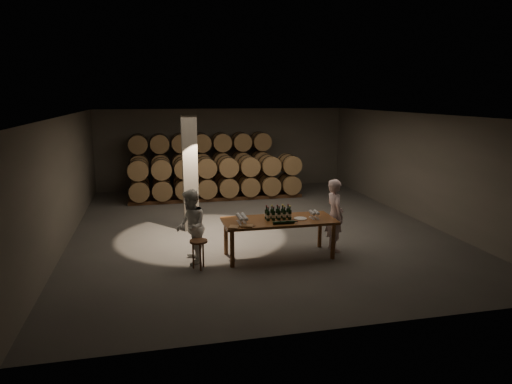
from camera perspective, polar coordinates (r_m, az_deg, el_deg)
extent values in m
plane|color=#565351|center=(13.17, -0.10, -4.40)|extent=(12.00, 12.00, 0.00)
plane|color=#605E59|center=(12.64, -0.10, 9.65)|extent=(12.00, 12.00, 0.00)
plane|color=#625E54|center=(18.65, -4.18, 5.44)|extent=(10.00, 0.00, 10.00)
plane|color=#625E54|center=(7.22, 10.48, -5.25)|extent=(10.00, 0.00, 10.00)
plane|color=#625E54|center=(12.70, -22.70, 1.46)|extent=(0.00, 12.00, 12.00)
plane|color=#625E54|center=(14.72, 19.27, 3.06)|extent=(0.00, 12.00, 12.00)
cube|color=slate|center=(12.74, -8.23, 2.30)|extent=(0.40, 0.40, 3.20)
cylinder|color=brown|center=(10.08, -3.00, -7.11)|extent=(0.10, 0.10, 0.84)
cylinder|color=brown|center=(10.71, 9.61, -6.10)|extent=(0.10, 0.10, 0.84)
cylinder|color=brown|center=(10.89, -3.78, -5.66)|extent=(0.10, 0.10, 0.84)
cylinder|color=brown|center=(11.47, 7.98, -4.82)|extent=(0.10, 0.10, 0.84)
cube|color=brown|center=(10.60, 2.89, -3.60)|extent=(2.60, 1.10, 0.06)
cube|color=#56341D|center=(17.70, -6.64, -0.01)|extent=(5.48, 0.10, 0.12)
cube|color=#56341D|center=(18.28, -6.84, 0.37)|extent=(5.48, 0.10, 0.12)
cylinder|color=#9C7746|center=(17.83, -14.27, 1.13)|extent=(0.70, 0.95, 0.70)
cylinder|color=black|center=(17.57, -14.29, 0.97)|extent=(0.73, 0.04, 0.73)
cylinder|color=black|center=(18.08, -14.25, 1.28)|extent=(0.73, 0.04, 0.73)
cylinder|color=#9C7746|center=(17.82, -11.76, 1.24)|extent=(0.70, 0.95, 0.70)
cylinder|color=black|center=(17.57, -11.75, 1.09)|extent=(0.73, 0.04, 0.73)
cylinder|color=black|center=(18.08, -11.78, 1.39)|extent=(0.73, 0.04, 0.73)
cylinder|color=#9C7746|center=(17.85, -9.26, 1.35)|extent=(0.70, 0.95, 0.70)
cylinder|color=black|center=(17.59, -9.21, 1.20)|extent=(0.73, 0.04, 0.73)
cylinder|color=black|center=(18.10, -9.32, 1.50)|extent=(0.73, 0.04, 0.73)
cylinder|color=#9C7746|center=(17.91, -6.77, 1.46)|extent=(0.70, 0.95, 0.70)
cylinder|color=black|center=(17.66, -6.68, 1.31)|extent=(0.73, 0.04, 0.73)
cylinder|color=black|center=(18.17, -6.86, 1.61)|extent=(0.73, 0.04, 0.73)
cylinder|color=#9C7746|center=(18.01, -4.30, 1.57)|extent=(0.70, 0.95, 0.70)
cylinder|color=black|center=(17.75, -4.18, 1.42)|extent=(0.73, 0.04, 0.73)
cylinder|color=black|center=(18.26, -4.43, 1.71)|extent=(0.73, 0.04, 0.73)
cylinder|color=#9C7746|center=(18.14, -1.87, 1.67)|extent=(0.70, 0.95, 0.70)
cylinder|color=black|center=(17.89, -1.71, 1.53)|extent=(0.73, 0.04, 0.73)
cylinder|color=black|center=(18.39, -2.02, 1.81)|extent=(0.73, 0.04, 0.73)
cylinder|color=#9C7746|center=(18.30, 0.53, 1.77)|extent=(0.70, 0.95, 0.70)
cylinder|color=black|center=(18.05, 0.72, 1.63)|extent=(0.73, 0.04, 0.73)
cylinder|color=black|center=(18.55, 0.35, 1.91)|extent=(0.73, 0.04, 0.73)
cylinder|color=#9C7746|center=(17.71, -14.39, 3.48)|extent=(0.70, 0.95, 0.70)
cylinder|color=black|center=(17.45, -14.41, 3.36)|extent=(0.73, 0.04, 0.73)
cylinder|color=black|center=(17.96, -14.37, 3.60)|extent=(0.73, 0.04, 0.73)
cylinder|color=#9C7746|center=(17.70, -11.87, 3.59)|extent=(0.70, 0.95, 0.70)
cylinder|color=black|center=(17.44, -11.85, 3.47)|extent=(0.73, 0.04, 0.73)
cylinder|color=black|center=(17.96, -11.88, 3.71)|extent=(0.73, 0.04, 0.73)
cylinder|color=#9C7746|center=(17.73, -9.34, 3.71)|extent=(0.70, 0.95, 0.70)
cylinder|color=black|center=(17.47, -9.29, 3.59)|extent=(0.73, 0.04, 0.73)
cylinder|color=black|center=(17.99, -9.40, 3.82)|extent=(0.73, 0.04, 0.73)
cylinder|color=#9C7746|center=(17.79, -6.83, 3.81)|extent=(0.70, 0.95, 0.70)
cylinder|color=black|center=(17.54, -6.74, 3.69)|extent=(0.73, 0.04, 0.73)
cylinder|color=black|center=(18.05, -6.92, 3.92)|extent=(0.73, 0.04, 0.73)
cylinder|color=#9C7746|center=(17.89, -4.34, 3.90)|extent=(0.70, 0.95, 0.70)
cylinder|color=black|center=(17.63, -4.22, 3.79)|extent=(0.73, 0.04, 0.73)
cylinder|color=black|center=(18.14, -4.46, 4.01)|extent=(0.73, 0.04, 0.73)
cylinder|color=#9C7746|center=(18.02, -1.88, 3.99)|extent=(0.70, 0.95, 0.70)
cylinder|color=black|center=(17.77, -1.72, 3.88)|extent=(0.73, 0.04, 0.73)
cylinder|color=black|center=(18.27, -2.04, 4.10)|extent=(0.73, 0.04, 0.73)
cylinder|color=#9C7746|center=(18.18, 0.54, 4.07)|extent=(0.70, 0.95, 0.70)
cylinder|color=black|center=(17.93, 0.73, 3.96)|extent=(0.73, 0.04, 0.73)
cylinder|color=black|center=(18.43, 0.35, 4.18)|extent=(0.73, 0.04, 0.73)
cylinder|color=#9C7746|center=(17.62, -14.52, 5.86)|extent=(0.70, 0.95, 0.70)
cylinder|color=black|center=(17.36, -14.54, 5.77)|extent=(0.73, 0.04, 0.73)
cylinder|color=black|center=(17.88, -14.50, 5.94)|extent=(0.73, 0.04, 0.73)
cylinder|color=#9C7746|center=(17.61, -11.97, 5.98)|extent=(0.70, 0.95, 0.70)
cylinder|color=black|center=(17.35, -11.95, 5.89)|extent=(0.73, 0.04, 0.73)
cylinder|color=black|center=(17.87, -11.99, 6.06)|extent=(0.73, 0.04, 0.73)
cylinder|color=#9C7746|center=(17.64, -9.42, 6.08)|extent=(0.70, 0.95, 0.70)
cylinder|color=black|center=(17.38, -9.37, 6.00)|extent=(0.73, 0.04, 0.73)
cylinder|color=black|center=(17.90, -9.48, 6.17)|extent=(0.73, 0.04, 0.73)
cylinder|color=#9C7746|center=(17.70, -6.89, 6.18)|extent=(0.70, 0.95, 0.70)
cylinder|color=black|center=(17.45, -6.80, 6.10)|extent=(0.73, 0.04, 0.73)
cylinder|color=black|center=(17.96, -6.98, 6.26)|extent=(0.73, 0.04, 0.73)
cylinder|color=#9C7746|center=(17.80, -4.38, 6.26)|extent=(0.70, 0.95, 0.70)
cylinder|color=black|center=(17.54, -4.25, 6.18)|extent=(0.73, 0.04, 0.73)
cylinder|color=black|center=(18.06, -4.50, 6.34)|extent=(0.73, 0.04, 0.73)
cylinder|color=#9C7746|center=(17.93, -1.90, 6.33)|extent=(0.70, 0.95, 0.70)
cylinder|color=black|center=(17.68, -1.74, 6.25)|extent=(0.73, 0.04, 0.73)
cylinder|color=black|center=(18.19, -2.06, 6.41)|extent=(0.73, 0.04, 0.73)
cylinder|color=#9C7746|center=(18.09, 0.54, 6.39)|extent=(0.70, 0.95, 0.70)
cylinder|color=black|center=(17.84, 0.74, 6.31)|extent=(0.73, 0.04, 0.73)
cylinder|color=black|center=(18.35, 0.35, 6.47)|extent=(0.73, 0.04, 0.73)
cube|color=#56341D|center=(16.39, -4.74, -0.94)|extent=(6.26, 0.10, 0.12)
cube|color=#56341D|center=(16.97, -5.03, -0.50)|extent=(6.26, 0.10, 0.12)
cylinder|color=#9C7746|center=(16.45, -14.37, 0.23)|extent=(0.70, 0.95, 0.70)
cylinder|color=black|center=(16.20, -14.39, 0.05)|extent=(0.73, 0.04, 0.73)
cylinder|color=black|center=(16.71, -14.35, 0.41)|extent=(0.73, 0.04, 0.73)
cylinder|color=#9C7746|center=(16.45, -11.65, 0.36)|extent=(0.70, 0.95, 0.70)
cylinder|color=black|center=(16.19, -11.63, 0.18)|extent=(0.73, 0.04, 0.73)
cylinder|color=black|center=(16.70, -11.68, 0.53)|extent=(0.73, 0.04, 0.73)
cylinder|color=#9C7746|center=(16.48, -8.94, 0.48)|extent=(0.70, 0.95, 0.70)
cylinder|color=black|center=(16.22, -8.88, 0.30)|extent=(0.73, 0.04, 0.73)
cylinder|color=black|center=(16.73, -9.01, 0.65)|extent=(0.73, 0.04, 0.73)
cylinder|color=#9C7746|center=(16.54, -6.25, 0.60)|extent=(0.70, 0.95, 0.70)
cylinder|color=black|center=(16.29, -6.14, 0.43)|extent=(0.73, 0.04, 0.73)
cylinder|color=black|center=(16.80, -6.35, 0.77)|extent=(0.73, 0.04, 0.73)
cylinder|color=#9C7746|center=(16.65, -3.58, 0.72)|extent=(0.70, 0.95, 0.70)
cylinder|color=black|center=(16.40, -3.44, 0.55)|extent=(0.73, 0.04, 0.73)
cylinder|color=black|center=(16.90, -3.73, 0.89)|extent=(0.73, 0.04, 0.73)
cylinder|color=#9C7746|center=(16.79, -0.96, 0.84)|extent=(0.70, 0.95, 0.70)
cylinder|color=black|center=(16.54, -0.77, 0.67)|extent=(0.73, 0.04, 0.73)
cylinder|color=black|center=(17.04, -1.14, 1.01)|extent=(0.73, 0.04, 0.73)
cylinder|color=#9C7746|center=(16.96, 1.62, 0.95)|extent=(0.70, 0.95, 0.70)
cylinder|color=black|center=(16.72, 1.85, 0.79)|extent=(0.73, 0.04, 0.73)
cylinder|color=black|center=(17.21, 1.41, 1.11)|extent=(0.73, 0.04, 0.73)
cylinder|color=#9C7746|center=(17.17, 4.15, 1.06)|extent=(0.70, 0.95, 0.70)
cylinder|color=black|center=(16.93, 4.40, 0.90)|extent=(0.73, 0.04, 0.73)
cylinder|color=black|center=(17.41, 3.90, 1.22)|extent=(0.73, 0.04, 0.73)
cylinder|color=#9C7746|center=(16.32, -14.50, 2.78)|extent=(0.70, 0.95, 0.70)
cylinder|color=black|center=(16.07, -14.52, 2.63)|extent=(0.73, 0.04, 0.73)
cylinder|color=black|center=(16.58, -14.48, 2.91)|extent=(0.73, 0.04, 0.73)
cylinder|color=#9C7746|center=(16.32, -11.76, 2.90)|extent=(0.70, 0.95, 0.70)
cylinder|color=black|center=(16.06, -11.74, 2.76)|extent=(0.73, 0.04, 0.73)
cylinder|color=black|center=(16.57, -11.78, 3.04)|extent=(0.73, 0.04, 0.73)
cylinder|color=#9C7746|center=(16.35, -9.03, 3.02)|extent=(0.70, 0.95, 0.70)
cylinder|color=black|center=(16.09, -8.96, 2.88)|extent=(0.73, 0.04, 0.73)
cylinder|color=black|center=(16.60, -9.09, 3.16)|extent=(0.73, 0.04, 0.73)
cylinder|color=#9C7746|center=(16.42, -6.31, 3.14)|extent=(0.70, 0.95, 0.70)
cylinder|color=black|center=(16.16, -6.20, 3.00)|extent=(0.73, 0.04, 0.73)
cylinder|color=black|center=(16.67, -6.41, 3.27)|extent=(0.73, 0.04, 0.73)
cylinder|color=#9C7746|center=(16.52, -3.62, 3.24)|extent=(0.70, 0.95, 0.70)
cylinder|color=black|center=(16.27, -3.47, 3.11)|extent=(0.73, 0.04, 0.73)
cylinder|color=black|center=(16.77, -3.76, 3.37)|extent=(0.73, 0.04, 0.73)
cylinder|color=#9C7746|center=(16.66, -0.96, 3.34)|extent=(0.70, 0.95, 0.70)
cylinder|color=black|center=(16.41, -0.78, 3.21)|extent=(0.73, 0.04, 0.73)
cylinder|color=black|center=(16.91, -1.15, 3.47)|extent=(0.73, 0.04, 0.73)
cylinder|color=#9C7746|center=(16.84, 1.64, 3.43)|extent=(0.70, 0.95, 0.70)
cylinder|color=black|center=(16.59, 1.86, 3.29)|extent=(0.73, 0.04, 0.73)
cylinder|color=black|center=(17.09, 1.42, 3.55)|extent=(0.73, 0.04, 0.73)
cylinder|color=#9C7746|center=(17.05, 4.18, 3.50)|extent=(0.70, 0.95, 0.70)
cylinder|color=black|center=(16.80, 4.44, 3.38)|extent=(0.73, 0.04, 0.73)
cylinder|color=black|center=(17.29, 3.93, 3.63)|extent=(0.73, 0.04, 0.73)
cylinder|color=black|center=(10.44, 1.52, -3.03)|extent=(0.08, 0.08, 0.22)
cylinder|color=silver|center=(10.45, 1.52, -3.08)|extent=(0.08, 0.08, 0.07)
cylinder|color=black|center=(10.40, 1.52, -2.20)|extent=(0.03, 0.03, 0.09)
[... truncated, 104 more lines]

